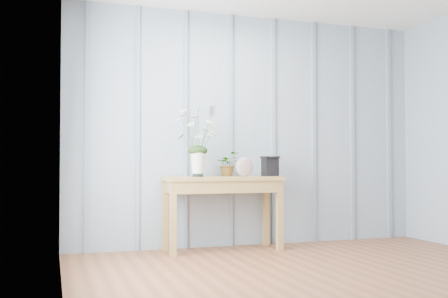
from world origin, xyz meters
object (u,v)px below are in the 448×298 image
object	(u,v)px
daisy_vase	(198,134)
felt_disc_vessel	(245,167)
sideboard	(222,188)
carved_box	(270,166)

from	to	relation	value
daisy_vase	felt_disc_vessel	bearing A→B (deg)	-7.16
sideboard	daisy_vase	size ratio (longest dim) A/B	1.77
carved_box	daisy_vase	bearing A→B (deg)	-176.26
daisy_vase	sideboard	bearing A→B (deg)	9.17
sideboard	daisy_vase	xyz separation A→B (m)	(-0.27, -0.04, 0.54)
daisy_vase	felt_disc_vessel	world-z (taller)	daisy_vase
felt_disc_vessel	carved_box	size ratio (longest dim) A/B	0.94
sideboard	carved_box	size ratio (longest dim) A/B	5.73
sideboard	daisy_vase	bearing A→B (deg)	-170.83
sideboard	felt_disc_vessel	xyz separation A→B (m)	(0.20, -0.10, 0.21)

